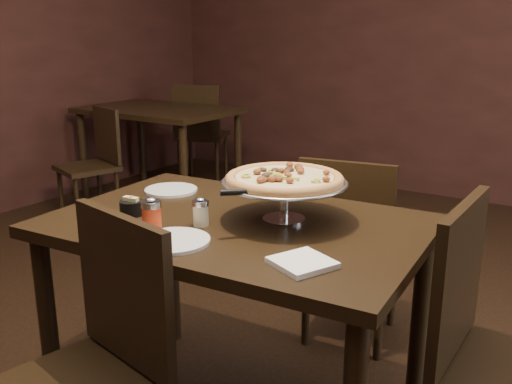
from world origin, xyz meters
The scene contains 16 objects.
room centered at (0.06, 0.03, 1.40)m, with size 6.04×7.04×2.84m.
dining_table centered at (0.09, -0.03, 0.70)m, with size 1.34×0.94×0.80m.
background_table centered at (-2.20, 2.06, 0.70)m, with size 1.28×0.86×0.80m.
pizza_stand centered at (0.23, 0.07, 0.95)m, with size 0.44×0.44×0.18m.
parmesan_shaker centered at (0.02, -0.14, 0.85)m, with size 0.06×0.06×0.10m.
pepper_flake_shaker centered at (-0.07, -0.27, 0.86)m, with size 0.07×0.07×0.12m.
packet_caddy centered at (-0.26, -0.18, 0.83)m, with size 0.08×0.08×0.07m.
napkin_stack centered at (0.48, -0.25, 0.81)m, with size 0.15×0.15×0.02m, color white.
plate_left centered at (-0.35, 0.13, 0.81)m, with size 0.21×0.21×0.01m, color silver.
plate_near centered at (0.05, -0.31, 0.81)m, with size 0.23×0.23×0.01m, color silver.
serving_spatula centered at (0.19, -0.14, 0.94)m, with size 0.18×0.18×0.03m.
chair_far centered at (0.20, 0.72, 0.50)m, with size 0.49×0.49×0.91m.
chair_near centered at (0.00, -0.62, 0.51)m, with size 0.52×0.52×0.94m.
chair_side centered at (0.96, 0.06, 0.53)m, with size 0.45×0.45×0.97m.
bg_chair_far centered at (-2.22, 2.64, 0.53)m, with size 0.59×0.59×0.96m.
bg_chair_near centered at (-2.25, 1.37, 0.47)m, with size 0.51×0.51×0.87m.
Camera 1 is at (1.18, -1.56, 1.43)m, focal length 40.00 mm.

